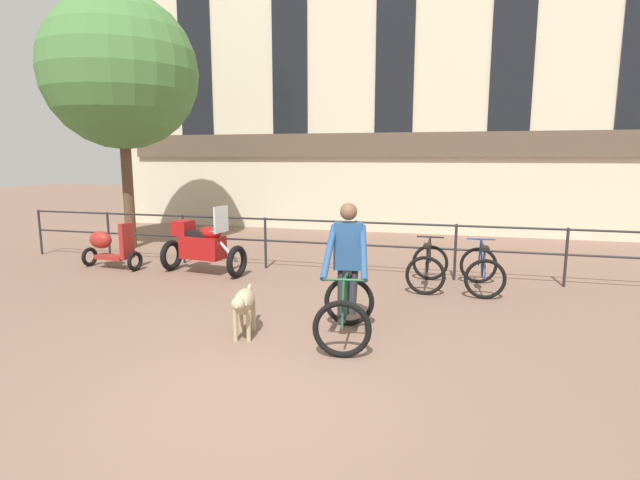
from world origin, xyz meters
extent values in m
plane|color=#7A5B4C|center=(0.00, 0.00, 0.00)|extent=(60.00, 60.00, 0.00)
cylinder|color=#232326|center=(-7.50, 5.20, 0.53)|extent=(0.05, 0.05, 1.05)
cylinder|color=#232326|center=(-5.62, 5.20, 0.53)|extent=(0.05, 0.05, 1.05)
cylinder|color=#232326|center=(-3.75, 5.20, 0.53)|extent=(0.05, 0.05, 1.05)
cylinder|color=#232326|center=(-1.88, 5.20, 0.53)|extent=(0.05, 0.05, 1.05)
cylinder|color=#232326|center=(0.00, 5.20, 0.53)|extent=(0.05, 0.05, 1.05)
cylinder|color=#232326|center=(1.88, 5.20, 0.53)|extent=(0.05, 0.05, 1.05)
cylinder|color=#232326|center=(3.75, 5.20, 0.53)|extent=(0.05, 0.05, 1.05)
cylinder|color=#232326|center=(0.00, 5.20, 1.02)|extent=(15.00, 0.04, 0.04)
cylinder|color=#232326|center=(0.00, 5.20, 0.58)|extent=(15.00, 0.04, 0.04)
cube|color=beige|center=(0.00, 11.00, 5.27)|extent=(18.00, 0.60, 10.54)
cube|color=brown|center=(0.00, 10.64, 2.60)|extent=(17.10, 0.12, 0.70)
cube|color=black|center=(-6.30, 10.67, 5.80)|extent=(1.10, 0.06, 5.90)
cube|color=black|center=(-3.15, 10.67, 5.80)|extent=(1.10, 0.06, 5.90)
cube|color=black|center=(0.00, 10.67, 5.80)|extent=(1.10, 0.06, 5.90)
cube|color=black|center=(3.15, 10.67, 5.80)|extent=(1.10, 0.06, 5.90)
torus|color=black|center=(0.65, 1.11, 0.34)|extent=(0.68, 0.16, 0.68)
torus|color=black|center=(0.51, 2.20, 0.34)|extent=(0.68, 0.16, 0.68)
cylinder|color=#194C2D|center=(0.60, 1.53, 0.58)|extent=(0.10, 0.49, 0.60)
cylinder|color=#194C2D|center=(0.55, 1.86, 0.54)|extent=(0.07, 0.23, 0.52)
cylinder|color=#194C2D|center=(0.58, 1.63, 0.83)|extent=(0.12, 0.66, 0.10)
cylinder|color=#194C2D|center=(0.53, 1.98, 0.31)|extent=(0.09, 0.44, 0.08)
cylinder|color=#194C2D|center=(0.52, 2.08, 0.57)|extent=(0.06, 0.27, 0.47)
cylinder|color=#194C2D|center=(0.64, 1.21, 0.60)|extent=(0.06, 0.23, 0.54)
cylinder|color=#194C2D|center=(0.63, 1.30, 0.87)|extent=(0.48, 0.10, 0.03)
cube|color=black|center=(0.54, 1.96, 0.82)|extent=(0.15, 0.25, 0.05)
cube|color=navy|center=(0.54, 1.96, 1.15)|extent=(0.39, 0.27, 0.60)
sphere|color=brown|center=(0.54, 1.96, 1.59)|extent=(0.22, 0.22, 0.22)
cylinder|color=navy|center=(0.37, 1.60, 1.14)|extent=(0.11, 0.72, 0.60)
cylinder|color=navy|center=(0.79, 1.66, 1.14)|extent=(0.24, 0.71, 0.60)
cylinder|color=black|center=(0.48, 1.85, 0.52)|extent=(0.18, 0.32, 0.69)
cylinder|color=black|center=(0.62, 1.87, 0.58)|extent=(0.12, 0.31, 0.58)
ellipsoid|color=tan|center=(-0.70, 1.47, 0.46)|extent=(0.39, 0.64, 0.30)
cylinder|color=tan|center=(-0.65, 1.24, 0.48)|extent=(0.20, 0.19, 0.18)
sphere|color=tan|center=(-0.61, 1.09, 0.54)|extent=(0.17, 0.17, 0.17)
cone|color=tan|center=(-0.60, 1.02, 0.53)|extent=(0.12, 0.12, 0.09)
cylinder|color=tan|center=(-0.79, 1.81, 0.52)|extent=(0.10, 0.20, 0.11)
cylinder|color=tan|center=(-0.74, 1.26, 0.20)|extent=(0.06, 0.06, 0.40)
cylinder|color=tan|center=(-0.58, 1.30, 0.20)|extent=(0.06, 0.06, 0.40)
cylinder|color=tan|center=(-0.83, 1.63, 0.20)|extent=(0.06, 0.06, 0.40)
cylinder|color=tan|center=(-0.67, 1.67, 0.20)|extent=(0.06, 0.06, 0.40)
torus|color=black|center=(-2.10, 4.30, 0.31)|extent=(0.21, 0.63, 0.62)
torus|color=black|center=(-3.63, 4.51, 0.31)|extent=(0.21, 0.63, 0.62)
cube|color=maroon|center=(-2.87, 4.40, 0.53)|extent=(0.90, 0.52, 0.44)
ellipsoid|color=maroon|center=(-2.68, 4.38, 0.83)|extent=(0.52, 0.39, 0.24)
cube|color=black|center=(-2.97, 4.42, 0.80)|extent=(0.60, 0.38, 0.10)
cylinder|color=#B2B2B7|center=(-2.30, 4.32, 0.49)|extent=(0.44, 0.12, 0.41)
cube|color=silver|center=(-2.42, 4.34, 1.10)|extent=(0.09, 0.44, 0.50)
cube|color=maroon|center=(-3.31, 4.47, 0.89)|extent=(0.37, 0.40, 0.28)
torus|color=black|center=(1.43, 5.07, 0.33)|extent=(0.66, 0.08, 0.66)
torus|color=black|center=(1.41, 4.03, 0.33)|extent=(0.66, 0.08, 0.66)
cylinder|color=black|center=(1.42, 4.67, 0.56)|extent=(0.04, 0.47, 0.58)
cylinder|color=black|center=(1.42, 4.35, 0.53)|extent=(0.04, 0.22, 0.51)
cylinder|color=black|center=(1.42, 4.57, 0.81)|extent=(0.05, 0.63, 0.10)
cylinder|color=black|center=(1.41, 4.24, 0.31)|extent=(0.04, 0.42, 0.07)
cylinder|color=black|center=(1.41, 4.14, 0.55)|extent=(0.03, 0.25, 0.46)
cylinder|color=black|center=(1.43, 4.98, 0.59)|extent=(0.03, 0.21, 0.52)
cylinder|color=black|center=(1.43, 4.89, 0.84)|extent=(0.48, 0.04, 0.03)
cube|color=black|center=(1.41, 4.26, 0.80)|extent=(0.13, 0.24, 0.05)
torus|color=black|center=(2.29, 5.07, 0.33)|extent=(0.66, 0.10, 0.66)
torus|color=black|center=(2.35, 4.03, 0.33)|extent=(0.66, 0.10, 0.66)
cylinder|color=navy|center=(2.31, 4.67, 0.56)|extent=(0.06, 0.47, 0.58)
cylinder|color=navy|center=(2.33, 4.35, 0.53)|extent=(0.04, 0.22, 0.51)
cylinder|color=navy|center=(2.32, 4.57, 0.81)|extent=(0.07, 0.63, 0.10)
cylinder|color=navy|center=(2.34, 4.24, 0.31)|extent=(0.05, 0.42, 0.07)
cylinder|color=navy|center=(2.34, 4.14, 0.55)|extent=(0.04, 0.25, 0.46)
cylinder|color=navy|center=(2.29, 4.98, 0.59)|extent=(0.04, 0.21, 0.52)
cylinder|color=navy|center=(2.30, 4.89, 0.84)|extent=(0.48, 0.06, 0.03)
cube|color=black|center=(2.34, 4.26, 0.80)|extent=(0.13, 0.25, 0.05)
torus|color=black|center=(-4.31, 4.27, 0.20)|extent=(0.13, 0.41, 0.40)
torus|color=black|center=(-5.50, 4.41, 0.20)|extent=(0.13, 0.41, 0.40)
cube|color=maroon|center=(-4.91, 4.34, 0.24)|extent=(0.70, 0.36, 0.08)
cube|color=maroon|center=(-4.49, 4.29, 0.60)|extent=(0.14, 0.33, 0.72)
ellipsoid|color=maroon|center=(-5.17, 4.37, 0.58)|extent=(0.55, 0.36, 0.36)
cylinder|color=brown|center=(-6.00, 6.50, 1.63)|extent=(0.26, 0.26, 3.25)
sphere|color=#477A3D|center=(-6.00, 6.50, 4.25)|extent=(3.64, 3.64, 3.64)
camera|label=1|loc=(1.83, -4.18, 2.29)|focal=28.00mm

